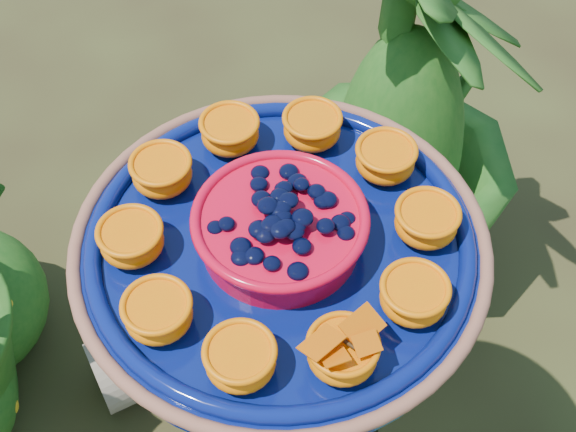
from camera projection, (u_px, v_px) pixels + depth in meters
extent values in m
torus|color=black|center=(281.00, 269.00, 0.98)|extent=(0.30, 0.30, 0.02)
cylinder|color=black|center=(240.00, 355.00, 1.43)|extent=(0.03, 0.09, 0.93)
cylinder|color=black|center=(373.00, 424.00, 1.35)|extent=(0.09, 0.05, 0.93)
cylinder|color=#08145E|center=(281.00, 253.00, 0.96)|extent=(0.52, 0.52, 0.04)
torus|color=brown|center=(280.00, 243.00, 0.94)|extent=(0.50, 0.50, 0.02)
torus|color=#08145E|center=(280.00, 241.00, 0.94)|extent=(0.46, 0.46, 0.02)
cylinder|color=red|center=(280.00, 230.00, 0.92)|extent=(0.20, 0.20, 0.05)
torus|color=red|center=(280.00, 218.00, 0.90)|extent=(0.20, 0.20, 0.01)
ellipsoid|color=black|center=(280.00, 214.00, 0.90)|extent=(0.16, 0.16, 0.03)
ellipsoid|color=orange|center=(385.00, 162.00, 0.99)|extent=(0.07, 0.07, 0.04)
cylinder|color=#FF9605|center=(387.00, 152.00, 0.98)|extent=(0.07, 0.07, 0.01)
ellipsoid|color=orange|center=(312.00, 130.00, 1.03)|extent=(0.07, 0.07, 0.04)
cylinder|color=#FF9605|center=(312.00, 120.00, 1.01)|extent=(0.07, 0.07, 0.01)
ellipsoid|color=orange|center=(230.00, 134.00, 1.02)|extent=(0.07, 0.07, 0.04)
cylinder|color=#FF9605|center=(229.00, 124.00, 1.01)|extent=(0.07, 0.07, 0.01)
ellipsoid|color=orange|center=(162.00, 175.00, 0.98)|extent=(0.07, 0.07, 0.04)
cylinder|color=#FF9605|center=(160.00, 165.00, 0.97)|extent=(0.07, 0.07, 0.01)
ellipsoid|color=orange|center=(132.00, 242.00, 0.92)|extent=(0.07, 0.07, 0.04)
cylinder|color=#FF9605|center=(130.00, 232.00, 0.90)|extent=(0.07, 0.07, 0.01)
ellipsoid|color=orange|center=(159.00, 315.00, 0.86)|extent=(0.07, 0.07, 0.04)
cylinder|color=#FF9605|center=(156.00, 306.00, 0.84)|extent=(0.07, 0.07, 0.01)
ellipsoid|color=orange|center=(241.00, 361.00, 0.82)|extent=(0.07, 0.07, 0.04)
cylinder|color=#FF9605|center=(240.00, 353.00, 0.81)|extent=(0.07, 0.07, 0.01)
ellipsoid|color=orange|center=(342.00, 354.00, 0.83)|extent=(0.07, 0.07, 0.04)
cylinder|color=#FF9605|center=(343.00, 345.00, 0.81)|extent=(0.07, 0.07, 0.01)
ellipsoid|color=orange|center=(413.00, 298.00, 0.87)|extent=(0.07, 0.07, 0.04)
cylinder|color=#FF9605|center=(415.00, 289.00, 0.86)|extent=(0.07, 0.07, 0.01)
ellipsoid|color=orange|center=(426.00, 224.00, 0.93)|extent=(0.07, 0.07, 0.04)
cylinder|color=#FF9605|center=(428.00, 214.00, 0.92)|extent=(0.07, 0.07, 0.01)
cylinder|color=black|center=(344.00, 340.00, 0.81)|extent=(0.02, 0.03, 0.00)
cube|color=#FA6805|center=(321.00, 342.00, 0.80)|extent=(0.05, 0.04, 0.01)
cube|color=#FA6805|center=(363.00, 325.00, 0.81)|extent=(0.05, 0.04, 0.01)
cylinder|color=gray|center=(201.00, 333.00, 1.89)|extent=(0.53, 0.20, 0.17)
imported|color=#1A4F15|center=(401.00, 128.00, 1.74)|extent=(0.62, 0.62, 0.99)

